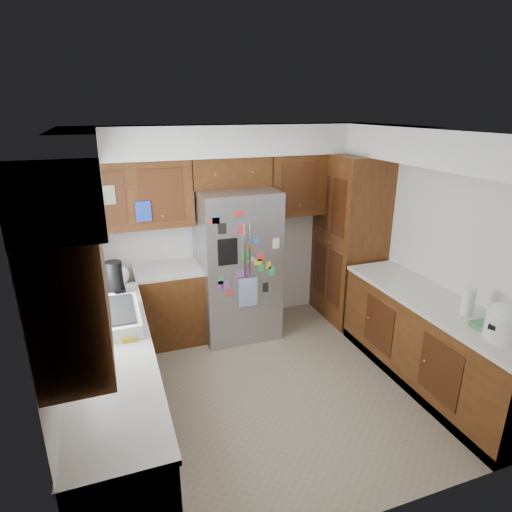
# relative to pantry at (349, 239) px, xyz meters

# --- Properties ---
(floor) EXTENTS (3.60, 3.60, 0.00)m
(floor) POSITION_rel_pantry_xyz_m (-1.50, -1.15, -1.07)
(floor) COLOR gray
(floor) RESTS_ON ground
(room_shell) EXTENTS (3.64, 3.24, 2.52)m
(room_shell) POSITION_rel_pantry_xyz_m (-1.61, -0.79, 0.75)
(room_shell) COLOR silver
(room_shell) RESTS_ON ground
(left_counter_run) EXTENTS (1.36, 3.20, 0.92)m
(left_counter_run) POSITION_rel_pantry_xyz_m (-2.86, -1.12, -0.65)
(left_counter_run) COLOR #3D220B
(left_counter_run) RESTS_ON ground
(right_counter_run) EXTENTS (0.63, 2.25, 0.92)m
(right_counter_run) POSITION_rel_pantry_xyz_m (0.00, -1.62, -0.65)
(right_counter_run) COLOR #3D220B
(right_counter_run) RESTS_ON ground
(pantry) EXTENTS (0.60, 0.90, 2.15)m
(pantry) POSITION_rel_pantry_xyz_m (0.00, 0.00, 0.00)
(pantry) COLOR #3D220B
(pantry) RESTS_ON ground
(fridge) EXTENTS (0.90, 0.79, 1.80)m
(fridge) POSITION_rel_pantry_xyz_m (-1.50, 0.05, -0.17)
(fridge) COLOR #949499
(fridge) RESTS_ON ground
(bridge_cabinet) EXTENTS (0.96, 0.34, 0.35)m
(bridge_cabinet) POSITION_rel_pantry_xyz_m (-1.50, 0.28, 0.90)
(bridge_cabinet) COLOR #3D220B
(bridge_cabinet) RESTS_ON fridge
(fridge_top_items) EXTENTS (0.82, 0.32, 0.32)m
(fridge_top_items) POSITION_rel_pantry_xyz_m (-1.63, 0.25, 1.21)
(fridge_top_items) COLOR #1B19A6
(fridge_top_items) RESTS_ON bridge_cabinet
(sink_assembly) EXTENTS (0.52, 0.72, 0.37)m
(sink_assembly) POSITION_rel_pantry_xyz_m (-3.00, -1.05, -0.09)
(sink_assembly) COLOR white
(sink_assembly) RESTS_ON left_counter_run
(left_counter_clutter) EXTENTS (0.41, 0.81, 0.38)m
(left_counter_clutter) POSITION_rel_pantry_xyz_m (-2.94, -0.30, -0.02)
(left_counter_clutter) COLOR black
(left_counter_clutter) RESTS_ON left_counter_run
(rice_cooker) EXTENTS (0.35, 0.34, 0.30)m
(rice_cooker) POSITION_rel_pantry_xyz_m (-0.00, -2.38, -0.00)
(rice_cooker) COLOR white
(rice_cooker) RESTS_ON right_counter_run
(paper_towel) EXTENTS (0.11, 0.11, 0.25)m
(paper_towel) POSITION_rel_pantry_xyz_m (0.03, -1.94, -0.03)
(paper_towel) COLOR white
(paper_towel) RESTS_ON right_counter_run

